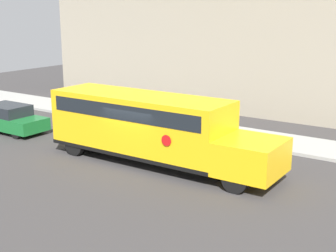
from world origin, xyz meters
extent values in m
plane|color=#3A3838|center=(0.00, 0.00, 0.00)|extent=(60.00, 60.00, 0.00)
cube|color=#9E9E99|center=(0.00, 6.50, 0.07)|extent=(44.00, 3.00, 0.15)
cube|color=#9E937F|center=(0.00, 13.00, 6.91)|extent=(32.00, 4.00, 13.81)
cube|color=yellow|center=(-0.30, 0.53, 1.69)|extent=(8.23, 2.50, 2.48)
cube|color=yellow|center=(4.95, 0.53, 1.10)|extent=(2.27, 2.50, 1.31)
cube|color=black|center=(-0.30, 0.53, 0.53)|extent=(8.23, 2.54, 0.16)
cube|color=black|center=(-0.30, 0.53, 2.38)|extent=(7.57, 2.53, 0.64)
cylinder|color=red|center=(1.96, -0.76, 1.57)|extent=(0.44, 0.02, 0.44)
cylinder|color=black|center=(4.84, 1.61, 0.50)|extent=(1.00, 0.30, 1.00)
cylinder|color=black|center=(4.84, -0.55, 0.50)|extent=(1.00, 0.30, 1.00)
cylinder|color=black|center=(-3.21, 1.61, 0.50)|extent=(1.00, 0.30, 1.00)
cylinder|color=black|center=(-3.21, -0.55, 0.50)|extent=(1.00, 0.30, 1.00)
cube|color=#196B2D|center=(-9.09, 0.53, 0.55)|extent=(4.21, 1.80, 0.67)
cube|color=#1E2328|center=(-9.35, 0.53, 1.17)|extent=(2.36, 1.66, 0.58)
cylinder|color=black|center=(-7.70, 1.31, 0.32)|extent=(0.64, 0.22, 0.64)
cylinder|color=black|center=(-7.70, -0.25, 0.32)|extent=(0.64, 0.22, 0.64)
cylinder|color=black|center=(-10.48, 1.31, 0.32)|extent=(0.64, 0.22, 0.64)
camera|label=1|loc=(11.72, -15.09, 6.51)|focal=50.00mm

